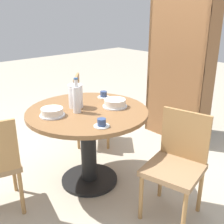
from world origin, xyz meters
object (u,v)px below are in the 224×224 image
object	(u,v)px
coffee_pot	(76,95)
chair_b	(89,108)
chair_a	(177,162)
cup_b	(104,95)
bookshelf	(180,63)
water_bottle	(77,99)
cake_main	(115,103)
cake_second	(52,112)
cup_a	(102,123)

from	to	relation	value
coffee_pot	chair_b	bearing A→B (deg)	134.49
chair_a	cup_b	size ratio (longest dim) A/B	6.85
bookshelf	water_bottle	world-z (taller)	bookshelf
water_bottle	cake_main	world-z (taller)	water_bottle
chair_b	bookshelf	size ratio (longest dim) A/B	0.44
water_bottle	cup_b	size ratio (longest dim) A/B	2.48
bookshelf	cake_second	bearing A→B (deg)	89.60
bookshelf	cake_second	world-z (taller)	bookshelf
chair_a	cup_b	xyz separation A→B (m)	(-1.01, 0.10, 0.31)
cake_main	cup_b	world-z (taller)	cake_main
water_bottle	cake_second	distance (m)	0.24
water_bottle	cake_second	size ratio (longest dim) A/B	1.44
bookshelf	cup_a	distance (m)	1.71
water_bottle	cup_a	bearing A→B (deg)	-6.35
coffee_pot	water_bottle	distance (m)	0.14
cup_b	chair_b	bearing A→B (deg)	160.55
bookshelf	cup_b	size ratio (longest dim) A/B	15.71
cake_second	water_bottle	bearing A→B (deg)	71.70
coffee_pot	cake_second	size ratio (longest dim) A/B	1.18
bookshelf	cup_b	xyz separation A→B (m)	(-0.12, -1.14, -0.20)
bookshelf	chair_b	bearing A→B (deg)	57.55
chair_a	cup_b	world-z (taller)	chair_a
cake_main	cup_a	xyz separation A→B (m)	(0.27, -0.39, -0.01)
chair_b	cup_a	xyz separation A→B (m)	(1.06, -0.68, 0.31)
water_bottle	cake_second	xyz separation A→B (m)	(-0.07, -0.21, -0.09)
coffee_pot	chair_a	bearing A→B (deg)	16.66
chair_a	cake_second	distance (m)	1.12
bookshelf	coffee_pot	size ratio (longest dim) A/B	7.70
chair_a	cake_main	distance (m)	0.79
chair_a	cup_a	distance (m)	0.68
coffee_pot	cake_second	world-z (taller)	coffee_pot
cup_a	chair_b	bearing A→B (deg)	147.47
bookshelf	coffee_pot	distance (m)	1.53
chair_b	coffee_pot	world-z (taller)	coffee_pot
chair_b	bookshelf	xyz separation A→B (m)	(0.61, 0.96, 0.51)
cake_main	cup_b	xyz separation A→B (m)	(-0.29, 0.11, -0.01)
chair_a	cake_second	size ratio (longest dim) A/B	3.97
chair_b	coffee_pot	bearing A→B (deg)	176.32
chair_b	cake_second	world-z (taller)	chair_b
chair_b	coffee_pot	size ratio (longest dim) A/B	3.36
chair_a	coffee_pot	bearing A→B (deg)	-176.53
cup_a	cup_b	distance (m)	0.75
coffee_pot	cup_a	xyz separation A→B (m)	(0.51, -0.11, -0.09)
chair_a	chair_b	distance (m)	1.53
chair_a	coffee_pot	world-z (taller)	coffee_pot
chair_b	cake_second	xyz separation A→B (m)	(0.60, -0.84, 0.32)
coffee_pot	cake_second	xyz separation A→B (m)	(0.05, -0.28, -0.08)
coffee_pot	water_bottle	world-z (taller)	water_bottle
water_bottle	chair_a	bearing A→B (deg)	23.14
coffee_pot	water_bottle	size ratio (longest dim) A/B	0.82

